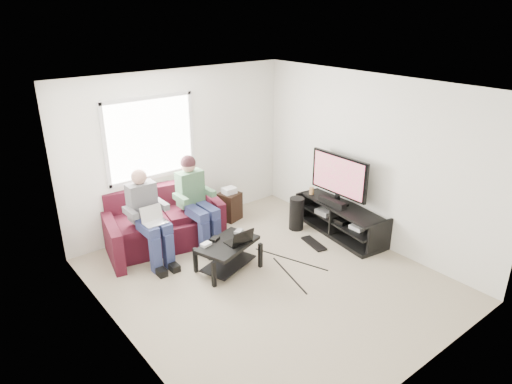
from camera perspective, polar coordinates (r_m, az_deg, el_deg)
floor at (r=6.37m, az=1.52°, el=-10.88°), size 4.50×4.50×0.00m
ceiling at (r=5.40m, az=1.80°, el=12.88°), size 4.50×4.50×0.00m
wall_back at (r=7.52m, az=-9.51°, el=5.10°), size 4.50×0.00×4.50m
wall_front at (r=4.47m, az=20.80°, el=-8.57°), size 4.50×0.00×4.50m
wall_left at (r=4.83m, az=-16.89°, el=-5.60°), size 0.00×4.50×4.50m
wall_right at (r=7.14m, az=14.05°, el=3.81°), size 0.00×4.50×4.50m
window at (r=7.20m, az=-13.06°, el=6.55°), size 1.48×0.04×1.28m
sofa at (r=7.26m, az=-11.39°, el=-3.98°), size 2.03×1.18×0.87m
person_left at (r=6.66m, az=-13.37°, el=-2.59°), size 0.40×0.70×1.36m
person_right at (r=6.99m, az=-7.61°, el=-0.41°), size 0.40×0.71×1.41m
laptop_silver at (r=6.50m, az=-12.58°, el=-3.33°), size 0.38×0.33×0.24m
coffee_table at (r=6.44m, az=-3.52°, el=-7.24°), size 0.97×0.76×0.43m
laptop_black at (r=6.33m, az=-2.26°, el=-5.35°), size 0.39×0.32×0.24m
controller_a at (r=6.33m, az=-6.26°, el=-6.52°), size 0.15×0.11×0.04m
controller_b at (r=6.46m, az=-5.20°, el=-5.85°), size 0.17×0.14×0.04m
controller_c at (r=6.64m, az=-2.18°, el=-4.95°), size 0.17×0.14×0.04m
tv_stand at (r=7.53m, az=10.51°, el=-3.66°), size 0.69×1.65×0.53m
tv at (r=7.30m, az=10.32°, el=1.91°), size 0.12×1.10×0.81m
soundbar at (r=7.37m, az=9.49°, el=-1.27°), size 0.12×0.50×0.10m
drink_cup at (r=7.74m, az=6.97°, el=0.14°), size 0.08×0.08×0.12m
console_white at (r=7.28m, az=12.90°, el=-4.19°), size 0.30×0.22×0.06m
console_grey at (r=7.67m, az=8.88°, el=-2.35°), size 0.34×0.26×0.08m
console_black at (r=7.47m, az=10.84°, el=-3.25°), size 0.38×0.30×0.07m
subwoofer at (r=7.61m, az=5.09°, el=-2.71°), size 0.24×0.24×0.56m
keyboard_floor at (r=7.27m, az=7.24°, el=-6.40°), size 0.27×0.53×0.03m
end_table at (r=7.95m, az=-3.31°, el=-1.64°), size 0.33×0.33×0.59m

